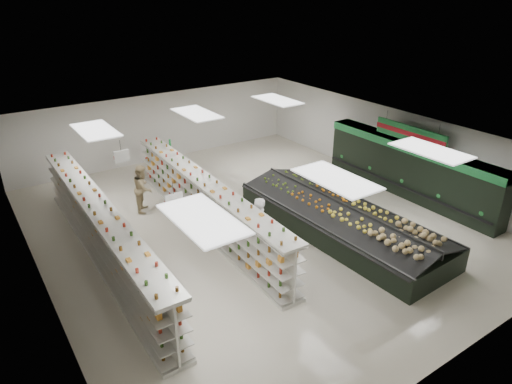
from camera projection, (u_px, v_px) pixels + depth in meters
floor at (253, 223)px, 16.45m from camera, size 16.00×16.00×0.00m
ceiling at (252, 138)px, 15.11m from camera, size 14.00×16.00×0.02m
wall_back at (160, 127)px, 21.78m from camera, size 14.00×0.02×3.20m
wall_front at (460, 306)px, 9.77m from camera, size 14.00×0.02×3.20m
wall_left at (36, 242)px, 12.21m from camera, size 0.02×16.00×3.20m
wall_right at (389, 145)px, 19.35m from camera, size 0.02×16.00×3.20m
produce_wall_case at (410, 166)px, 18.13m from camera, size 0.93×8.00×2.20m
aisle_sign_near at (174, 201)px, 11.86m from camera, size 0.52×0.06×0.75m
aisle_sign_far at (122, 156)px, 14.86m from camera, size 0.52×0.06×0.75m
hortifruti_banner at (410, 134)px, 17.40m from camera, size 0.12×3.20×0.95m
gondola_left at (102, 235)px, 13.95m from camera, size 0.93×10.91×1.89m
gondola_center at (205, 205)px, 15.91m from camera, size 1.12×10.52×1.82m
produce_island at (340, 219)px, 15.63m from camera, size 3.13×7.94×1.17m
soda_endcap at (161, 158)px, 20.54m from camera, size 1.24×0.99×1.40m
shopper_main at (258, 227)px, 14.19m from camera, size 0.85×0.74×1.97m
shopper_background at (143, 188)px, 17.04m from camera, size 0.92×1.04×1.82m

